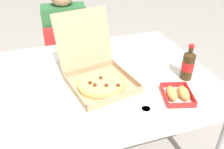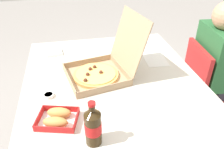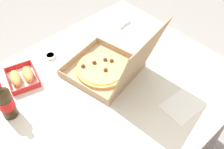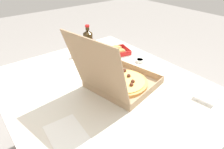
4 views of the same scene
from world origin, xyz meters
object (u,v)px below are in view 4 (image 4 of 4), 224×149
cola_bottle (88,41)px  dipping_sauce_cup (140,60)px  napkin_pile (206,97)px  paper_menu (67,135)px  bread_side_box (116,51)px  pizza_box_open (119,80)px

cola_bottle → dipping_sauce_cup: size_ratio=4.00×
napkin_pile → dipping_sauce_cup: same height
napkin_pile → paper_menu: bearing=71.5°
bread_side_box → napkin_pile: 0.74m
bread_side_box → cola_bottle: cola_bottle is taller
dipping_sauce_cup → napkin_pile: bearing=177.5°
pizza_box_open → cola_bottle: bearing=-13.2°
pizza_box_open → dipping_sauce_cup: size_ratio=9.13×
cola_bottle → pizza_box_open: bearing=166.8°
pizza_box_open → dipping_sauce_cup: (0.16, -0.33, -0.04)m
cola_bottle → paper_menu: size_ratio=1.07×
bread_side_box → paper_menu: bread_side_box is taller
pizza_box_open → bread_side_box: (0.37, -0.28, -0.03)m
paper_menu → dipping_sauce_cup: 0.79m
napkin_pile → dipping_sauce_cup: bearing=-2.5°
cola_bottle → paper_menu: bearing=141.0°
pizza_box_open → cola_bottle: pizza_box_open is taller
bread_side_box → cola_bottle: bearing=45.4°
pizza_box_open → bread_side_box: pizza_box_open is taller
paper_menu → bread_side_box: bearing=-50.3°
pizza_box_open → cola_bottle: size_ratio=2.28×
bread_side_box → dipping_sauce_cup: bearing=-166.6°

